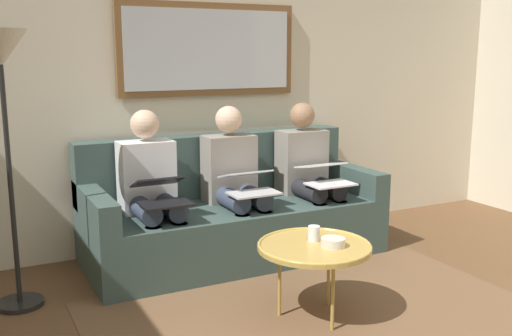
{
  "coord_description": "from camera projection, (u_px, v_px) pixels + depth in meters",
  "views": [
    {
      "loc": [
        1.79,
        1.81,
        1.53
      ],
      "look_at": [
        0.0,
        -1.7,
        0.75
      ],
      "focal_mm": 41.15,
      "sensor_mm": 36.0,
      "label": 1
    }
  ],
  "objects": [
    {
      "name": "person_middle",
      "position": [
        235.0,
        179.0,
        4.35
      ],
      "size": [
        0.38,
        0.58,
        1.14
      ],
      "color": "gray",
      "rests_on": "couch"
    },
    {
      "name": "laptop_black",
      "position": [
        161.0,
        191.0,
        3.86
      ],
      "size": [
        0.33,
        0.39,
        0.17
      ],
      "color": "black"
    },
    {
      "name": "area_rug",
      "position": [
        322.0,
        318.0,
        3.42
      ],
      "size": [
        2.6,
        1.8,
        0.01
      ],
      "primitive_type": "cube",
      "color": "brown",
      "rests_on": "ground_plane"
    },
    {
      "name": "person_right",
      "position": [
        151.0,
        187.0,
        4.06
      ],
      "size": [
        0.38,
        0.58,
        1.14
      ],
      "color": "silver",
      "rests_on": "couch"
    },
    {
      "name": "coffee_table",
      "position": [
        314.0,
        247.0,
        3.36
      ],
      "size": [
        0.66,
        0.66,
        0.45
      ],
      "color": "tan",
      "rests_on": "ground_plane"
    },
    {
      "name": "couch",
      "position": [
        231.0,
        215.0,
        4.47
      ],
      "size": [
        2.2,
        0.9,
        0.9
      ],
      "color": "#384C47",
      "rests_on": "ground_plane"
    },
    {
      "name": "bowl",
      "position": [
        333.0,
        242.0,
        3.33
      ],
      "size": [
        0.14,
        0.14,
        0.05
      ],
      "primitive_type": "cylinder",
      "color": "beige",
      "rests_on": "coffee_table"
    },
    {
      "name": "laptop_silver",
      "position": [
        249.0,
        182.0,
        4.13
      ],
      "size": [
        0.35,
        0.36,
        0.15
      ],
      "color": "silver"
    },
    {
      "name": "person_left",
      "position": [
        308.0,
        171.0,
        4.63
      ],
      "size": [
        0.38,
        0.58,
        1.14
      ],
      "color": "gray",
      "rests_on": "couch"
    },
    {
      "name": "cup",
      "position": [
        314.0,
        233.0,
        3.43
      ],
      "size": [
        0.07,
        0.07,
        0.09
      ],
      "primitive_type": "cylinder",
      "color": "silver",
      "rests_on": "coffee_table"
    },
    {
      "name": "standing_lamp",
      "position": [
        2.0,
        80.0,
        3.34
      ],
      "size": [
        0.32,
        0.32,
        1.66
      ],
      "color": "black",
      "rests_on": "ground_plane"
    },
    {
      "name": "framed_mirror",
      "position": [
        209.0,
        50.0,
        4.57
      ],
      "size": [
        1.47,
        0.05,
        0.71
      ],
      "color": "brown"
    },
    {
      "name": "laptop_white",
      "position": [
        325.0,
        173.0,
        4.42
      ],
      "size": [
        0.34,
        0.37,
        0.15
      ],
      "color": "white"
    },
    {
      "name": "wall_rear",
      "position": [
        205.0,
        81.0,
        4.7
      ],
      "size": [
        6.0,
        0.12,
        2.6
      ],
      "primitive_type": "cube",
      "color": "beige",
      "rests_on": "ground_plane"
    }
  ]
}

